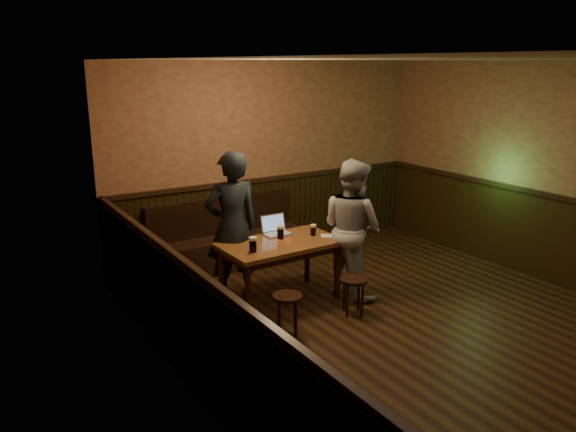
% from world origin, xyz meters
% --- Properties ---
extents(room, '(5.04, 6.04, 2.84)m').
position_xyz_m(room, '(0.00, 0.22, 1.20)').
color(room, black).
rests_on(room, ground).
extents(bench, '(2.20, 0.50, 0.95)m').
position_xyz_m(bench, '(-0.85, 2.75, 0.31)').
color(bench, black).
rests_on(bench, ground).
extents(pub_table, '(1.41, 0.83, 0.75)m').
position_xyz_m(pub_table, '(-0.85, 1.33, 0.65)').
color(pub_table, brown).
rests_on(pub_table, ground).
extents(stool_left, '(0.39, 0.39, 0.43)m').
position_xyz_m(stool_left, '(-1.21, 0.60, 0.34)').
color(stool_left, black).
rests_on(stool_left, ground).
extents(stool_right, '(0.40, 0.40, 0.43)m').
position_xyz_m(stool_right, '(-0.33, 0.60, 0.34)').
color(stool_right, black).
rests_on(stool_right, ground).
extents(pint_left, '(0.11, 0.11, 0.18)m').
position_xyz_m(pint_left, '(-1.30, 1.17, 0.84)').
color(pint_left, maroon).
rests_on(pint_left, pub_table).
extents(pint_mid, '(0.11, 0.11, 0.17)m').
position_xyz_m(pint_mid, '(-0.79, 1.42, 0.83)').
color(pint_mid, maroon).
rests_on(pint_mid, pub_table).
extents(pint_right, '(0.09, 0.09, 0.15)m').
position_xyz_m(pint_right, '(-0.39, 1.31, 0.82)').
color(pint_right, maroon).
rests_on(pint_right, pub_table).
extents(laptop, '(0.33, 0.27, 0.23)m').
position_xyz_m(laptop, '(-0.73, 1.64, 0.81)').
color(laptop, silver).
rests_on(laptop, pub_table).
extents(menu, '(0.27, 0.25, 0.00)m').
position_xyz_m(menu, '(-0.22, 1.21, 0.75)').
color(menu, silver).
rests_on(menu, pub_table).
extents(person_suit, '(0.70, 0.50, 1.80)m').
position_xyz_m(person_suit, '(-1.28, 1.72, 0.90)').
color(person_suit, black).
rests_on(person_suit, ground).
extents(person_grey, '(0.73, 0.89, 1.68)m').
position_xyz_m(person_grey, '(0.00, 1.07, 0.84)').
color(person_grey, '#99999E').
rests_on(person_grey, ground).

